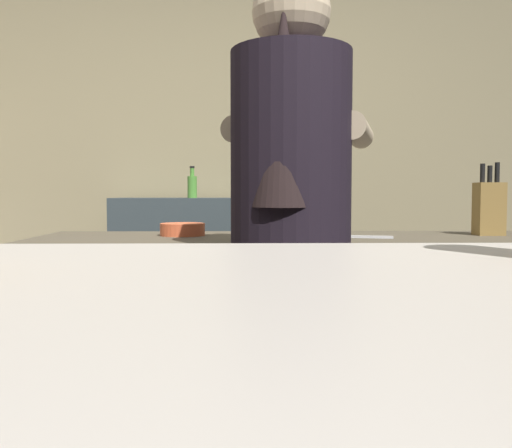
{
  "coord_description": "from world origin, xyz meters",
  "views": [
    {
      "loc": [
        0.06,
        -1.4,
        1.1
      ],
      "look_at": [
        0.08,
        -0.75,
        1.06
      ],
      "focal_mm": 38.7,
      "sensor_mm": 36.0,
      "label": 1
    }
  ],
  "objects_px": {
    "chefs_knife": "(359,237)",
    "bottle_vinegar": "(265,182)",
    "bartender": "(290,230)",
    "bottle_olive_oil": "(268,186)",
    "mixing_bowl": "(183,229)",
    "bottle_soy": "(192,186)",
    "knife_block": "(489,207)"
  },
  "relations": [
    {
      "from": "knife_block",
      "to": "bottle_olive_oil",
      "type": "height_order",
      "value": "bottle_olive_oil"
    },
    {
      "from": "mixing_bowl",
      "to": "chefs_knife",
      "type": "relative_size",
      "value": 0.7
    },
    {
      "from": "chefs_knife",
      "to": "mixing_bowl",
      "type": "bearing_deg",
      "value": -176.18
    },
    {
      "from": "bartender",
      "to": "bottle_olive_oil",
      "type": "xyz_separation_m",
      "value": [
        0.01,
        1.81,
        0.14
      ]
    },
    {
      "from": "mixing_bowl",
      "to": "bottle_soy",
      "type": "relative_size",
      "value": 0.91
    },
    {
      "from": "chefs_knife",
      "to": "bottle_vinegar",
      "type": "bearing_deg",
      "value": 116.84
    },
    {
      "from": "bartender",
      "to": "bottle_soy",
      "type": "height_order",
      "value": "bartender"
    },
    {
      "from": "mixing_bowl",
      "to": "chefs_knife",
      "type": "bearing_deg",
      "value": -10.51
    },
    {
      "from": "chefs_knife",
      "to": "bottle_olive_oil",
      "type": "distance_m",
      "value": 1.44
    },
    {
      "from": "knife_block",
      "to": "bottle_soy",
      "type": "xyz_separation_m",
      "value": [
        -1.23,
        1.17,
        0.1
      ]
    },
    {
      "from": "chefs_knife",
      "to": "bottle_vinegar",
      "type": "xyz_separation_m",
      "value": [
        -0.29,
        1.29,
        0.22
      ]
    },
    {
      "from": "bartender",
      "to": "mixing_bowl",
      "type": "distance_m",
      "value": 0.64
    },
    {
      "from": "chefs_knife",
      "to": "bottle_soy",
      "type": "bearing_deg",
      "value": 133.51
    },
    {
      "from": "bartender",
      "to": "knife_block",
      "type": "xyz_separation_m",
      "value": [
        0.8,
        0.52,
        0.05
      ]
    },
    {
      "from": "mixing_bowl",
      "to": "bottle_vinegar",
      "type": "relative_size",
      "value": 0.72
    },
    {
      "from": "chefs_knife",
      "to": "bottle_olive_oil",
      "type": "relative_size",
      "value": 1.32
    },
    {
      "from": "chefs_knife",
      "to": "bottle_soy",
      "type": "distance_m",
      "value": 1.48
    },
    {
      "from": "bottle_soy",
      "to": "bottle_olive_oil",
      "type": "bearing_deg",
      "value": 15.01
    },
    {
      "from": "bottle_vinegar",
      "to": "bottle_soy",
      "type": "xyz_separation_m",
      "value": [
        -0.43,
        -0.01,
        -0.02
      ]
    },
    {
      "from": "knife_block",
      "to": "chefs_knife",
      "type": "relative_size",
      "value": 1.15
    },
    {
      "from": "mixing_bowl",
      "to": "chefs_knife",
      "type": "height_order",
      "value": "mixing_bowl"
    },
    {
      "from": "bartender",
      "to": "bottle_soy",
      "type": "distance_m",
      "value": 1.75
    },
    {
      "from": "bartender",
      "to": "bottle_vinegar",
      "type": "distance_m",
      "value": 1.71
    },
    {
      "from": "bartender",
      "to": "mixing_bowl",
      "type": "bearing_deg",
      "value": 51.06
    },
    {
      "from": "bottle_olive_oil",
      "to": "bottle_vinegar",
      "type": "bearing_deg",
      "value": -100.58
    },
    {
      "from": "bottle_vinegar",
      "to": "bottle_soy",
      "type": "distance_m",
      "value": 0.43
    },
    {
      "from": "bartender",
      "to": "bottle_vinegar",
      "type": "relative_size",
      "value": 7.31
    },
    {
      "from": "mixing_bowl",
      "to": "bottle_vinegar",
      "type": "bearing_deg",
      "value": 73.1
    },
    {
      "from": "bartender",
      "to": "bottle_olive_oil",
      "type": "distance_m",
      "value": 1.81
    },
    {
      "from": "bartender",
      "to": "bottle_olive_oil",
      "type": "height_order",
      "value": "bartender"
    },
    {
      "from": "mixing_bowl",
      "to": "bottle_soy",
      "type": "height_order",
      "value": "bottle_soy"
    },
    {
      "from": "knife_block",
      "to": "bottle_olive_oil",
      "type": "distance_m",
      "value": 1.51
    }
  ]
}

